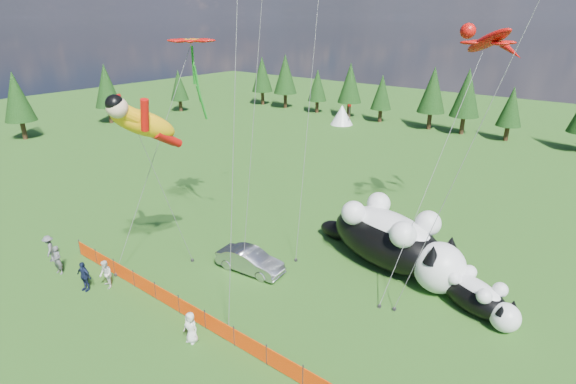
# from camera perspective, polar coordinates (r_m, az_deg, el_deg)

# --- Properties ---
(ground) EXTENTS (160.00, 160.00, 0.00)m
(ground) POSITION_cam_1_polar(r_m,az_deg,el_deg) (25.85, -6.84, -12.73)
(ground) COLOR #0E380A
(ground) RESTS_ON ground
(safety_fence) EXTENTS (22.06, 0.06, 1.10)m
(safety_fence) POSITION_cam_1_polar(r_m,az_deg,el_deg) (23.96, -12.11, -14.70)
(safety_fence) COLOR #262626
(safety_fence) RESTS_ON ground
(tree_line) EXTENTS (90.00, 4.00, 8.00)m
(tree_line) POSITION_cam_1_polar(r_m,az_deg,el_deg) (62.67, 23.82, 9.96)
(tree_line) COLOR black
(tree_line) RESTS_ON ground
(festival_tents) EXTENTS (50.00, 3.20, 2.80)m
(festival_tents) POSITION_cam_1_polar(r_m,az_deg,el_deg) (56.51, 32.72, 4.58)
(festival_tents) COLOR white
(festival_tents) RESTS_ON ground
(cat_large) EXTENTS (10.68, 5.52, 3.90)m
(cat_large) POSITION_cam_1_polar(r_m,az_deg,el_deg) (28.05, 13.19, -5.89)
(cat_large) COLOR black
(cat_large) RESTS_ON ground
(cat_small) EXTENTS (5.22, 3.38, 1.98)m
(cat_small) POSITION_cam_1_polar(r_m,az_deg,el_deg) (25.77, 22.94, -12.10)
(cat_small) COLOR black
(cat_small) RESTS_ON ground
(car) EXTENTS (4.44, 2.00, 1.41)m
(car) POSITION_cam_1_polar(r_m,az_deg,el_deg) (27.48, -4.84, -8.68)
(car) COLOR #A7A8AC
(car) RESTS_ON ground
(spectator_a) EXTENTS (0.73, 0.55, 1.80)m
(spectator_a) POSITION_cam_1_polar(r_m,az_deg,el_deg) (30.35, -27.24, -7.69)
(spectator_a) COLOR #59595E
(spectator_a) RESTS_ON ground
(spectator_b) EXTENTS (0.93, 0.69, 1.69)m
(spectator_b) POSITION_cam_1_polar(r_m,az_deg,el_deg) (27.75, -22.15, -9.69)
(spectator_b) COLOR silver
(spectator_b) RESTS_ON ground
(spectator_c) EXTENTS (1.12, 0.72, 1.78)m
(spectator_c) POSITION_cam_1_polar(r_m,az_deg,el_deg) (27.98, -24.48, -9.70)
(spectator_c) COLOR #161F3E
(spectator_c) RESTS_ON ground
(spectator_d) EXTENTS (1.26, 1.08, 1.74)m
(spectator_d) POSITION_cam_1_polar(r_m,az_deg,el_deg) (32.10, -28.06, -6.35)
(spectator_d) COLOR #59595E
(spectator_d) RESTS_ON ground
(spectator_e) EXTENTS (0.85, 0.61, 1.62)m
(spectator_e) POSITION_cam_1_polar(r_m,az_deg,el_deg) (22.48, -12.25, -16.47)
(spectator_e) COLOR silver
(spectator_e) RESTS_ON ground
(superhero_kite) EXTENTS (4.62, 4.91, 11.25)m
(superhero_kite) POSITION_cam_1_polar(r_m,az_deg,el_deg) (24.98, -17.86, 8.31)
(superhero_kite) COLOR #F1AD0C
(superhero_kite) RESTS_ON ground
(gecko_kite) EXTENTS (6.27, 13.76, 16.79)m
(gecko_kite) POSITION_cam_1_polar(r_m,az_deg,el_deg) (30.49, 24.08, 17.11)
(gecko_kite) COLOR #C00D09
(gecko_kite) RESTS_ON ground
(flower_kite) EXTENTS (2.91, 8.30, 14.64)m
(flower_kite) POSITION_cam_1_polar(r_m,az_deg,el_deg) (28.80, -12.17, 17.95)
(flower_kite) COLOR #C00D09
(flower_kite) RESTS_ON ground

